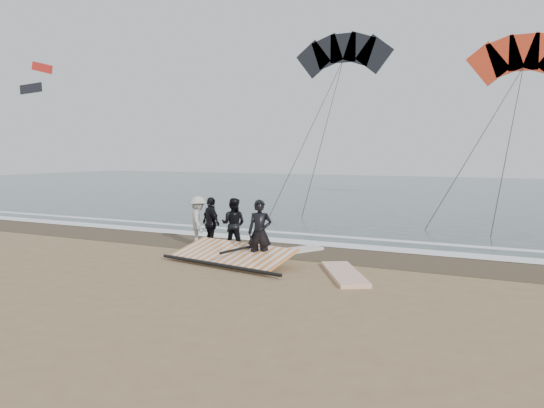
% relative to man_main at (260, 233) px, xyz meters
% --- Properties ---
extents(ground, '(120.00, 120.00, 0.00)m').
position_rel_man_main_xyz_m(ground, '(0.27, -2.05, -0.90)').
color(ground, '#8C704C').
rests_on(ground, ground).
extents(sea, '(120.00, 54.00, 0.02)m').
position_rel_man_main_xyz_m(sea, '(0.27, 30.95, -0.89)').
color(sea, '#233838').
rests_on(sea, ground).
extents(wet_sand, '(120.00, 2.80, 0.01)m').
position_rel_man_main_xyz_m(wet_sand, '(0.27, 2.45, -0.90)').
color(wet_sand, '#4C3D2B').
rests_on(wet_sand, ground).
extents(foam_near, '(120.00, 0.90, 0.01)m').
position_rel_man_main_xyz_m(foam_near, '(0.27, 3.85, -0.88)').
color(foam_near, white).
rests_on(foam_near, sea).
extents(foam_far, '(120.00, 0.45, 0.01)m').
position_rel_man_main_xyz_m(foam_far, '(0.27, 5.55, -0.88)').
color(foam_far, white).
rests_on(foam_far, sea).
extents(man_main, '(0.76, 0.62, 1.81)m').
position_rel_man_main_xyz_m(man_main, '(0.00, 0.00, 0.00)').
color(man_main, black).
rests_on(man_main, ground).
extents(board_white, '(1.95, 2.59, 0.10)m').
position_rel_man_main_xyz_m(board_white, '(2.49, -0.19, -0.85)').
color(board_white, silver).
rests_on(board_white, ground).
extents(board_cream, '(1.59, 2.29, 0.09)m').
position_rel_man_main_xyz_m(board_cream, '(-0.03, 2.03, -0.86)').
color(board_cream, beige).
rests_on(board_cream, ground).
extents(trio_cluster, '(2.44, 1.32, 1.67)m').
position_rel_man_main_xyz_m(trio_cluster, '(-2.57, 1.63, -0.07)').
color(trio_cluster, black).
rests_on(trio_cluster, ground).
extents(sail_rig, '(4.09, 2.29, 0.49)m').
position_rel_man_main_xyz_m(sail_rig, '(-0.84, 0.01, -0.71)').
color(sail_rig, black).
rests_on(sail_rig, ground).
extents(kite_red, '(6.64, 6.49, 14.94)m').
position_rel_man_main_xyz_m(kite_red, '(5.80, 20.48, 7.21)').
color(kite_red, red).
rests_on(kite_red, ground).
extents(kite_dark, '(8.07, 7.04, 16.86)m').
position_rel_man_main_xyz_m(kite_dark, '(-5.77, 23.57, 8.88)').
color(kite_dark, black).
rests_on(kite_dark, ground).
extents(distant_kites, '(6.10, 4.12, 4.08)m').
position_rel_man_main_xyz_m(distant_kites, '(-39.37, 25.95, 9.84)').
color(distant_kites, red).
rests_on(distant_kites, ground).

